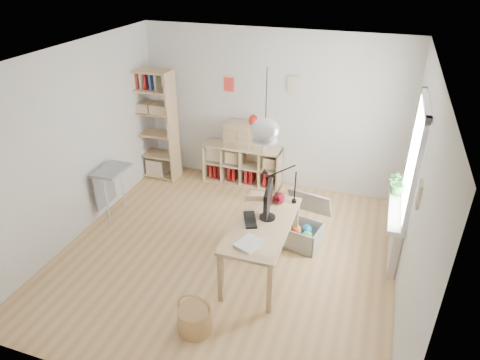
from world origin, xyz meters
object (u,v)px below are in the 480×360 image
(cube_shelf, at_px, (242,167))
(drawer_chest, at_px, (246,136))
(storage_chest, at_px, (300,228))
(monitor, at_px, (268,200))
(desk, at_px, (262,229))
(tall_bookshelf, at_px, (153,121))
(chair, at_px, (260,223))

(cube_shelf, xyz_separation_m, drawer_chest, (0.10, -0.04, 0.63))
(drawer_chest, bearing_deg, storage_chest, -44.56)
(monitor, bearing_deg, desk, -109.26)
(cube_shelf, height_order, storage_chest, cube_shelf)
(desk, relative_size, cube_shelf, 1.07)
(cube_shelf, distance_m, monitor, 2.45)
(cube_shelf, xyz_separation_m, tall_bookshelf, (-1.56, -0.28, 0.79))
(chair, bearing_deg, drawer_chest, 96.32)
(desk, bearing_deg, monitor, 78.14)
(desk, distance_m, storage_chest, 0.97)
(cube_shelf, xyz_separation_m, chair, (0.88, -1.86, 0.18))
(drawer_chest, bearing_deg, desk, -64.00)
(chair, bearing_deg, tall_bookshelf, 130.07)
(desk, xyz_separation_m, storage_chest, (0.35, 0.79, -0.43))
(storage_chest, height_order, monitor, monitor)
(desk, bearing_deg, tall_bookshelf, 142.99)
(cube_shelf, relative_size, tall_bookshelf, 0.70)
(chair, bearing_deg, monitor, -73.06)
(desk, distance_m, chair, 0.44)
(cube_shelf, height_order, monitor, monitor)
(desk, distance_m, tall_bookshelf, 3.27)
(chair, relative_size, drawer_chest, 1.13)
(desk, relative_size, drawer_chest, 2.04)
(cube_shelf, bearing_deg, chair, -64.52)
(cube_shelf, distance_m, drawer_chest, 0.64)
(tall_bookshelf, bearing_deg, storage_chest, -21.59)
(tall_bookshelf, relative_size, chair, 2.39)
(desk, bearing_deg, chair, 110.14)
(storage_chest, bearing_deg, drawer_chest, 143.58)
(cube_shelf, relative_size, chair, 1.68)
(monitor, relative_size, drawer_chest, 0.71)
(desk, height_order, monitor, monitor)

